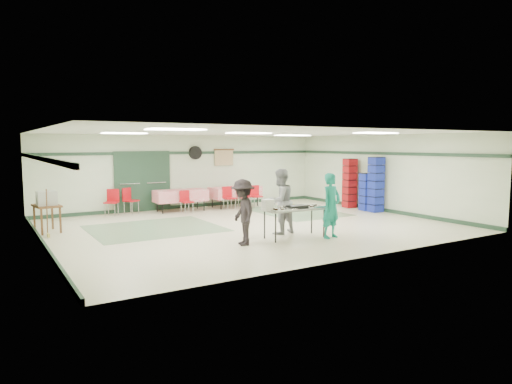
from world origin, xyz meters
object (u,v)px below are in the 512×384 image
volunteer_grey (280,201)px  chair_b (228,196)px  crate_stack_blue_b (376,185)px  dining_table_b (181,195)px  chair_loose_a (129,198)px  chair_a (243,194)px  crate_stack_red (350,183)px  volunteer_dark (243,212)px  dining_table_a (235,192)px  crate_stack_blue_a (367,192)px  serving_table (295,210)px  chair_loose_b (112,199)px  chair_d (186,199)px  office_printer (47,198)px  chair_c (255,194)px  broom (47,212)px  printer_table (47,209)px  volunteer_teal (331,206)px

volunteer_grey → chair_b: 4.75m
chair_b → crate_stack_blue_b: (4.14, -3.17, 0.45)m
chair_b → crate_stack_blue_b: size_ratio=0.44×
dining_table_b → chair_loose_a: 1.77m
chair_a → crate_stack_red: (3.51, -1.86, 0.37)m
volunteer_dark → dining_table_a: bearing=166.8°
crate_stack_blue_a → serving_table: bearing=-153.3°
chair_loose_b → volunteer_dark: bearing=-43.5°
chair_b → chair_d: 1.66m
crate_stack_red → chair_loose_b: bearing=161.5°
dining_table_b → office_printer: (-4.55, -1.83, 0.36)m
chair_loose_b → office_printer: office_printer is taller
chair_a → crate_stack_blue_b: crate_stack_blue_b is taller
chair_loose_a → crate_stack_blue_b: 8.53m
chair_loose_a → chair_c: bearing=-45.8°
volunteer_dark → chair_d: 5.38m
chair_d → broom: size_ratio=0.64×
volunteer_grey → chair_c: volunteer_grey is taller
volunteer_grey → chair_d: size_ratio=2.19×
crate_stack_red → office_printer: 10.32m
serving_table → chair_loose_a: chair_loose_a is taller
serving_table → crate_stack_red: crate_stack_red is taller
chair_b → chair_loose_a: 3.46m
chair_b → crate_stack_red: 4.56m
volunteer_dark → crate_stack_red: bearing=131.7°
dining_table_b → broom: broom is taller
chair_b → broom: 6.52m
serving_table → crate_stack_blue_b: crate_stack_blue_b is taller
chair_d → crate_stack_blue_a: (5.79, -2.74, 0.19)m
office_printer → broom: (-0.08, -0.64, -0.30)m
chair_a → office_printer: office_printer is taller
volunteer_grey → chair_a: volunteer_grey is taller
crate_stack_blue_a → crate_stack_red: 0.92m
chair_d → chair_a: bearing=-5.5°
dining_table_a → broom: broom is taller
volunteer_grey → printer_table: volunteer_grey is taller
chair_a → crate_stack_blue_a: crate_stack_blue_a is taller
dining_table_b → printer_table: (-4.55, -1.75, 0.07)m
crate_stack_blue_a → broom: 10.41m
volunteer_grey → printer_table: 6.29m
chair_c → crate_stack_blue_b: bearing=-40.3°
chair_a → chair_loose_a: chair_a is taller
dining_table_a → chair_loose_b: bearing=173.3°
volunteer_teal → office_printer: bearing=131.2°
volunteer_grey → chair_a: size_ratio=1.93×
crate_stack_blue_a → broom: (-10.38, 0.85, -0.03)m
dining_table_a → broom: size_ratio=1.62×
chair_a → broom: bearing=-172.5°
volunteer_teal → dining_table_a: size_ratio=0.83×
chair_b → chair_d: bearing=179.2°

